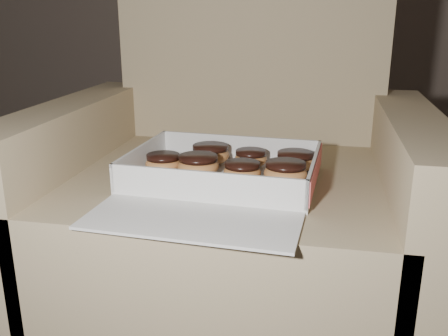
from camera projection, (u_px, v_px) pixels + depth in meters
armchair at (234, 212)px, 1.17m from camera, size 0.86×0.73×0.90m
bakery_box at (220, 181)px, 0.98m from camera, size 0.39×0.45×0.06m
donut_a at (198, 165)px, 1.02m from camera, size 0.09×0.09×0.04m
donut_b at (242, 171)px, 0.99m from camera, size 0.08×0.08×0.04m
donut_c at (210, 154)px, 1.10m from camera, size 0.08×0.08×0.04m
donut_d at (251, 158)px, 1.08m from camera, size 0.07×0.07×0.04m
donut_e at (295, 161)px, 1.05m from camera, size 0.08×0.08×0.04m
donut_f at (163, 162)px, 1.04m from camera, size 0.07×0.07×0.04m
donut_g at (285, 172)px, 0.97m from camera, size 0.09×0.09×0.04m
crumb_a at (300, 197)px, 0.90m from camera, size 0.01×0.01×0.00m
crumb_b at (248, 190)px, 0.94m from camera, size 0.01×0.01×0.00m
crumb_c at (141, 190)px, 0.94m from camera, size 0.01×0.01×0.00m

